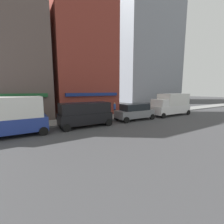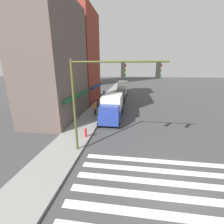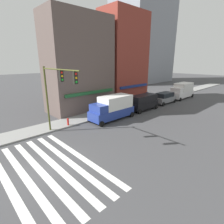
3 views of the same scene
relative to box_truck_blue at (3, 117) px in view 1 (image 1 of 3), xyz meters
The scene contains 9 objects.
storefront_row 9.95m from the box_truck_blue, 56.44° to the left, with size 18.52×5.30×15.53m.
tower_distant 49.38m from the box_truck_blue, 32.61° to the left, with size 21.14×12.85×47.92m.
box_truck_blue is the anchor object (origin of this frame).
van_black 6.53m from the box_truck_blue, ahead, with size 5.02×2.22×2.34m.
suv_grey 12.78m from the box_truck_blue, ahead, with size 4.75×2.12×1.94m.
box_truck_white 19.33m from the box_truck_blue, ahead, with size 6.21×2.42×3.04m.
pedestrian_red_jacket 5.56m from the box_truck_blue, 31.34° to the left, with size 0.32×0.32×1.77m.
pedestrian_orange_vest 2.68m from the box_truck_blue, 66.32° to the left, with size 0.32×0.32×1.77m.
pedestrian_blue_shirt 12.43m from the box_truck_blue, 15.18° to the left, with size 0.32×0.32×1.77m.
Camera 1 is at (12.00, -8.94, 3.53)m, focal length 24.00 mm.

